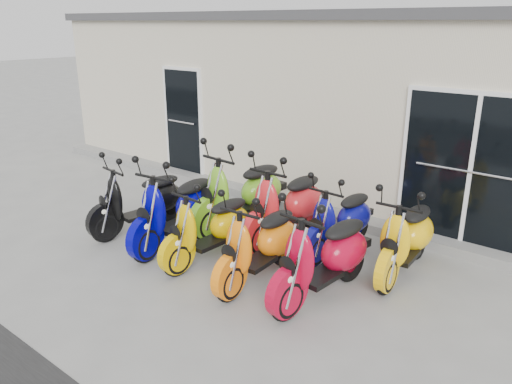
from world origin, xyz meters
TOP-DOWN VIEW (x-y plane):
  - ground at (0.00, 0.00)m, footprint 80.00×80.00m
  - building at (0.00, 5.20)m, footprint 14.00×6.00m
  - roof_cap at (0.00, 5.20)m, footprint 14.20×6.20m
  - front_step at (0.00, 2.02)m, footprint 14.00×0.40m
  - door_left at (-3.20, 2.17)m, footprint 1.07×0.08m
  - door_right at (2.60, 2.17)m, footprint 2.02×0.08m
  - scooter_front_black at (-1.60, -0.33)m, footprint 0.88×1.88m
  - scooter_front_blue at (-0.76, -0.33)m, footprint 0.95×2.03m
  - scooter_front_orange_a at (-0.01, -0.40)m, footprint 0.72×1.77m
  - scooter_front_orange_b at (0.88, -0.42)m, footprint 0.73×1.81m
  - scooter_front_red at (1.73, -0.29)m, footprint 0.87×1.96m
  - scooter_back_green at (-0.43, 0.76)m, footprint 0.93×2.14m
  - scooter_back_red at (0.42, 0.80)m, footprint 0.75×2.00m
  - scooter_back_blue at (1.26, 0.94)m, footprint 0.72×1.74m
  - scooter_back_yellow at (2.26, 0.90)m, footprint 0.76×1.84m

SIDE VIEW (x-z plane):
  - ground at x=0.00m, z-range 0.00..0.00m
  - front_step at x=0.00m, z-range 0.00..0.15m
  - scooter_back_blue at x=1.26m, z-range 0.00..1.26m
  - scooter_front_orange_a at x=-0.01m, z-range 0.00..1.28m
  - scooter_front_orange_b at x=0.88m, z-range 0.00..1.32m
  - scooter_back_yellow at x=2.26m, z-range 0.00..1.33m
  - scooter_front_black at x=-1.60m, z-range 0.00..1.33m
  - scooter_front_red at x=1.73m, z-range 0.00..1.40m
  - scooter_front_blue at x=-0.76m, z-range 0.00..1.45m
  - scooter_back_red at x=0.42m, z-range 0.00..1.47m
  - scooter_back_green at x=-0.43m, z-range 0.00..1.54m
  - door_left at x=-3.20m, z-range 0.15..2.37m
  - door_right at x=2.60m, z-range 0.15..2.37m
  - building at x=0.00m, z-range 0.00..3.20m
  - roof_cap at x=0.00m, z-range 3.20..3.36m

